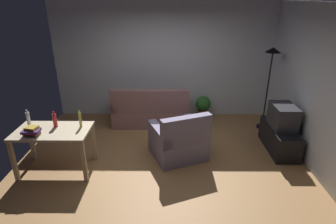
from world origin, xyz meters
TOP-DOWN VIEW (x-y plane):
  - ground_plane at (0.00, 0.00)m, footprint 5.20×4.40m
  - wall_rear at (0.00, 2.20)m, footprint 5.20×0.10m
  - wall_right at (2.60, 0.00)m, footprint 0.10×4.40m
  - couch at (-0.30, 1.59)m, footprint 1.72×0.84m
  - tv_stand at (2.25, 0.42)m, footprint 0.44×1.10m
  - tv at (2.25, 0.42)m, footprint 0.41×0.60m
  - torchiere_lamp at (2.25, 1.40)m, footprint 0.32×0.32m
  - desk at (-1.78, -0.29)m, footprint 1.20×0.70m
  - potted_plant at (0.94, 1.90)m, footprint 0.36×0.36m
  - armchair at (0.31, 0.14)m, footprint 1.15×1.11m
  - bottle_clear at (-2.22, -0.14)m, footprint 0.06×0.06m
  - bottle_red at (-1.77, -0.17)m, footprint 0.07×0.07m
  - bottle_squat at (-1.35, -0.17)m, footprint 0.04×0.04m
  - book_stack at (-2.02, -0.48)m, footprint 0.27×0.21m

SIDE VIEW (x-z plane):
  - ground_plane at x=0.00m, z-range -0.02..0.00m
  - tv_stand at x=2.25m, z-range 0.00..0.48m
  - couch at x=-0.30m, z-range -0.15..0.77m
  - armchair at x=0.31m, z-range -0.14..0.78m
  - potted_plant at x=0.94m, z-range 0.05..0.62m
  - desk at x=-1.78m, z-range 0.27..1.03m
  - tv at x=2.25m, z-range 0.48..0.92m
  - book_stack at x=-2.02m, z-range 0.76..0.90m
  - bottle_red at x=-1.77m, z-range 0.74..1.02m
  - bottle_clear at x=-2.22m, z-range 0.74..1.03m
  - bottle_squat at x=-1.35m, z-range 0.74..1.04m
  - wall_rear at x=0.00m, z-range 0.00..2.70m
  - wall_right at x=2.60m, z-range 0.00..2.70m
  - torchiere_lamp at x=2.25m, z-range 0.51..2.32m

